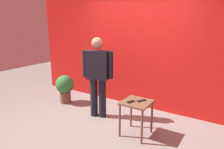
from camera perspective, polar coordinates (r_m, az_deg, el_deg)
The scene contains 7 objects.
ground_plane at distance 3.98m, azimuth -4.04°, elevation -14.85°, with size 12.00×12.00×0.00m, color gray.
back_wall_red at distance 4.77m, azimuth 6.61°, elevation 9.31°, with size 5.67×0.12×3.05m, color red.
standing_person at distance 4.18m, azimuth -3.94°, elevation 0.23°, with size 0.65×0.33×1.64m.
side_table at distance 3.62m, azimuth 6.72°, elevation -9.02°, with size 0.47×0.47×0.62m.
cell_phone at distance 3.55m, azimuth 5.19°, elevation -7.44°, with size 0.07×0.14×0.01m, color black.
tv_remote at distance 3.61m, azimuth 8.04°, elevation -7.07°, with size 0.04×0.17×0.02m, color black.
potted_plant at distance 5.16m, azimuth -12.82°, elevation -3.26°, with size 0.44×0.44×0.69m.
Camera 1 is at (2.10, -2.76, 1.94)m, focal length 33.29 mm.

